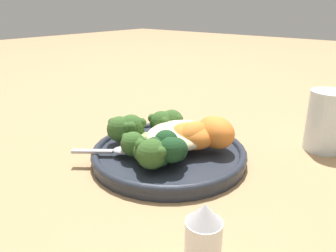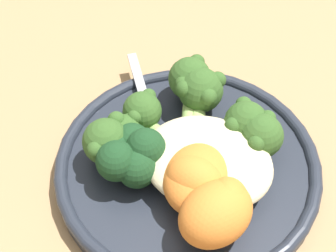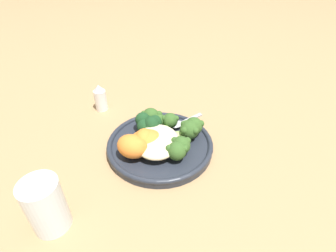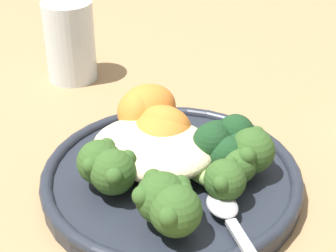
% 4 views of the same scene
% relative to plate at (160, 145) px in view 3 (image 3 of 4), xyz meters
% --- Properties ---
extents(ground_plane, '(4.00, 4.00, 0.00)m').
position_rel_plate_xyz_m(ground_plane, '(-0.02, 0.01, -0.01)').
color(ground_plane, '#9E7A51').
extents(plate, '(0.24, 0.24, 0.02)m').
position_rel_plate_xyz_m(plate, '(0.00, 0.00, 0.00)').
color(plate, '#232833').
rests_on(plate, ground_plane).
extents(quinoa_mound, '(0.11, 0.10, 0.03)m').
position_rel_plate_xyz_m(quinoa_mound, '(-0.02, 0.00, 0.03)').
color(quinoa_mound, beige).
rests_on(quinoa_mound, plate).
extents(broccoli_stalk_0, '(0.08, 0.08, 0.04)m').
position_rel_plate_xyz_m(broccoli_stalk_0, '(-0.04, -0.03, 0.03)').
color(broccoli_stalk_0, '#8EB25B').
rests_on(broccoli_stalk_0, plate).
extents(broccoli_stalk_1, '(0.06, 0.09, 0.04)m').
position_rel_plate_xyz_m(broccoli_stalk_1, '(-0.03, -0.04, 0.03)').
color(broccoli_stalk_1, '#8EB25B').
rests_on(broccoli_stalk_1, plate).
extents(broccoli_stalk_2, '(0.06, 0.12, 0.04)m').
position_rel_plate_xyz_m(broccoli_stalk_2, '(0.01, -0.05, 0.03)').
color(broccoli_stalk_2, '#8EB25B').
rests_on(broccoli_stalk_2, plate).
extents(broccoli_stalk_3, '(0.07, 0.13, 0.04)m').
position_rel_plate_xyz_m(broccoli_stalk_3, '(0.03, -0.06, 0.03)').
color(broccoli_stalk_3, '#8EB25B').
rests_on(broccoli_stalk_3, plate).
extents(broccoli_stalk_4, '(0.09, 0.06, 0.04)m').
position_rel_plate_xyz_m(broccoli_stalk_4, '(0.05, -0.02, 0.03)').
color(broccoli_stalk_4, '#8EB25B').
rests_on(broccoli_stalk_4, plate).
extents(broccoli_stalk_5, '(0.09, 0.04, 0.03)m').
position_rel_plate_xyz_m(broccoli_stalk_5, '(0.04, 0.01, 0.02)').
color(broccoli_stalk_5, '#8EB25B').
rests_on(broccoli_stalk_5, plate).
extents(broccoli_stalk_6, '(0.11, 0.05, 0.04)m').
position_rel_plate_xyz_m(broccoli_stalk_6, '(0.06, 0.02, 0.03)').
color(broccoli_stalk_6, '#8EB25B').
rests_on(broccoli_stalk_6, plate).
extents(sweet_potato_chunk_0, '(0.07, 0.08, 0.04)m').
position_rel_plate_xyz_m(sweet_potato_chunk_0, '(-0.02, 0.03, 0.03)').
color(sweet_potato_chunk_0, orange).
rests_on(sweet_potato_chunk_0, plate).
extents(sweet_potato_chunk_1, '(0.06, 0.05, 0.04)m').
position_rel_plate_xyz_m(sweet_potato_chunk_1, '(-0.02, 0.03, 0.03)').
color(sweet_potato_chunk_1, orange).
rests_on(sweet_potato_chunk_1, plate).
extents(sweet_potato_chunk_2, '(0.07, 0.08, 0.05)m').
position_rel_plate_xyz_m(sweet_potato_chunk_2, '(-0.05, 0.05, 0.03)').
color(sweet_potato_chunk_2, orange).
rests_on(sweet_potato_chunk_2, plate).
extents(sweet_potato_chunk_3, '(0.04, 0.05, 0.05)m').
position_rel_plate_xyz_m(sweet_potato_chunk_3, '(-0.05, 0.04, 0.03)').
color(sweet_potato_chunk_3, orange).
rests_on(sweet_potato_chunk_3, plate).
extents(kale_tuft, '(0.06, 0.06, 0.04)m').
position_rel_plate_xyz_m(kale_tuft, '(0.04, 0.03, 0.03)').
color(kale_tuft, '#193D1E').
rests_on(kale_tuft, plate).
extents(spoon, '(0.07, 0.09, 0.01)m').
position_rel_plate_xyz_m(spoon, '(0.06, -0.05, 0.01)').
color(spoon, '#A3A3A8').
rests_on(spoon, plate).
extents(water_glass, '(0.06, 0.06, 0.10)m').
position_rel_plate_xyz_m(water_glass, '(-0.19, 0.17, 0.04)').
color(water_glass, silver).
rests_on(water_glass, ground_plane).
extents(salt_shaker, '(0.03, 0.03, 0.07)m').
position_rel_plate_xyz_m(salt_shaker, '(0.16, 0.17, 0.03)').
color(salt_shaker, white).
rests_on(salt_shaker, ground_plane).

